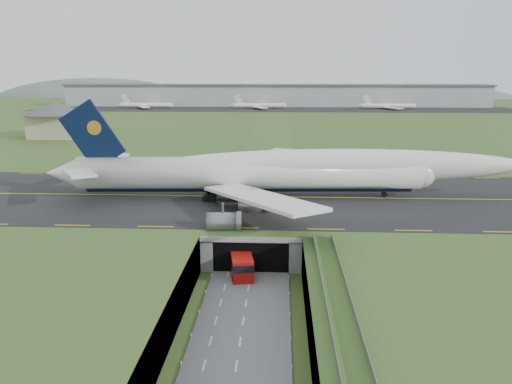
{
  "coord_description": "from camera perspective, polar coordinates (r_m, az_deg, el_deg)",
  "views": [
    {
      "loc": [
        4.5,
        -65.56,
        31.23
      ],
      "look_at": [
        0.22,
        20.0,
        10.3
      ],
      "focal_mm": 35.0,
      "sensor_mm": 36.0,
      "label": 1
    }
  ],
  "objects": [
    {
      "name": "ground",
      "position": [
        72.76,
        -0.98,
        -11.69
      ],
      "size": [
        900.0,
        900.0,
        0.0
      ],
      "primitive_type": "plane",
      "color": "#2F4F1F",
      "rests_on": "ground"
    },
    {
      "name": "airfield_deck",
      "position": [
        71.52,
        -0.99,
        -9.52
      ],
      "size": [
        800.0,
        800.0,
        6.0
      ],
      "primitive_type": "cube",
      "color": "gray",
      "rests_on": "ground"
    },
    {
      "name": "trench_road",
      "position": [
        66.03,
        -1.43,
        -14.4
      ],
      "size": [
        12.0,
        75.0,
        0.2
      ],
      "primitive_type": "cube",
      "color": "slate",
      "rests_on": "ground"
    },
    {
      "name": "taxiway",
      "position": [
        101.81,
        0.24,
        -0.57
      ],
      "size": [
        800.0,
        44.0,
        0.18
      ],
      "primitive_type": "cube",
      "color": "black",
      "rests_on": "airfield_deck"
    },
    {
      "name": "tunnel_portal",
      "position": [
        86.99,
        -0.25,
        -4.97
      ],
      "size": [
        17.0,
        22.3,
        6.0
      ],
      "color": "gray",
      "rests_on": "ground"
    },
    {
      "name": "guideway",
      "position": [
        53.58,
        9.82,
        -15.41
      ],
      "size": [
        3.0,
        53.0,
        7.05
      ],
      "color": "#A8A8A3",
      "rests_on": "ground"
    },
    {
      "name": "jumbo_jet",
      "position": [
        100.18,
        3.15,
        2.36
      ],
      "size": [
        97.02,
        61.91,
        20.51
      ],
      "rotation": [
        0.0,
        0.0,
        0.05
      ],
      "color": "white",
      "rests_on": "ground"
    },
    {
      "name": "shuttle_tram",
      "position": [
        78.81,
        -1.69,
        -8.12
      ],
      "size": [
        4.55,
        9.02,
        3.49
      ],
      "rotation": [
        0.0,
        0.0,
        0.16
      ],
      "color": "#A90F0B",
      "rests_on": "ground"
    },
    {
      "name": "service_building",
      "position": [
        207.65,
        -21.87,
        8.01
      ],
      "size": [
        25.46,
        25.46,
        13.59
      ],
      "rotation": [
        0.0,
        0.0,
        0.02
      ],
      "color": "tan",
      "rests_on": "ground"
    },
    {
      "name": "cargo_terminal",
      "position": [
        365.41,
        2.19,
        11.01
      ],
      "size": [
        320.0,
        67.0,
        15.6
      ],
      "color": "#B2B2B2",
      "rests_on": "ground"
    },
    {
      "name": "distant_hills",
      "position": [
        500.4,
        9.87,
        9.49
      ],
      "size": [
        700.0,
        91.0,
        60.0
      ],
      "color": "slate",
      "rests_on": "ground"
    }
  ]
}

